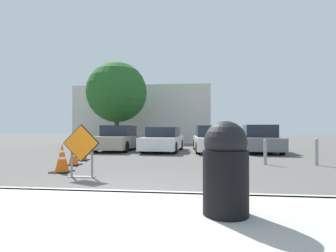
{
  "coord_description": "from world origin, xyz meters",
  "views": [
    {
      "loc": [
        1.31,
        -4.54,
        1.25
      ],
      "look_at": [
        -0.4,
        10.36,
        1.41
      ],
      "focal_mm": 28.0,
      "sensor_mm": 36.0,
      "label": 1
    }
  ],
  "objects_px": {
    "parked_car_second": "(163,140)",
    "parked_car_fourth": "(260,140)",
    "traffic_cone_second": "(74,156)",
    "parked_car_nearest": "(119,139)",
    "road_closed_sign": "(81,148)",
    "trash_bin": "(226,167)",
    "traffic_cone_third": "(83,151)",
    "bollard_second": "(317,151)",
    "bollard_nearest": "(265,151)",
    "traffic_cone_nearest": "(62,158)",
    "parked_car_third": "(211,140)"
  },
  "relations": [
    {
      "from": "traffic_cone_nearest",
      "to": "traffic_cone_third",
      "type": "height_order",
      "value": "traffic_cone_nearest"
    },
    {
      "from": "parked_car_fourth",
      "to": "traffic_cone_third",
      "type": "bearing_deg",
      "value": 34.46
    },
    {
      "from": "parked_car_fourth",
      "to": "bollard_nearest",
      "type": "relative_size",
      "value": 4.95
    },
    {
      "from": "parked_car_nearest",
      "to": "traffic_cone_second",
      "type": "bearing_deg",
      "value": 93.76
    },
    {
      "from": "road_closed_sign",
      "to": "traffic_cone_third",
      "type": "bearing_deg",
      "value": 114.04
    },
    {
      "from": "traffic_cone_nearest",
      "to": "parked_car_nearest",
      "type": "relative_size",
      "value": 0.19
    },
    {
      "from": "traffic_cone_nearest",
      "to": "trash_bin",
      "type": "height_order",
      "value": "trash_bin"
    },
    {
      "from": "road_closed_sign",
      "to": "trash_bin",
      "type": "bearing_deg",
      "value": -41.63
    },
    {
      "from": "traffic_cone_second",
      "to": "parked_car_fourth",
      "type": "relative_size",
      "value": 0.15
    },
    {
      "from": "traffic_cone_third",
      "to": "parked_car_nearest",
      "type": "bearing_deg",
      "value": 90.06
    },
    {
      "from": "traffic_cone_third",
      "to": "bollard_nearest",
      "type": "distance_m",
      "value": 6.89
    },
    {
      "from": "road_closed_sign",
      "to": "parked_car_third",
      "type": "bearing_deg",
      "value": 65.68
    },
    {
      "from": "bollard_second",
      "to": "parked_car_third",
      "type": "bearing_deg",
      "value": 123.29
    },
    {
      "from": "road_closed_sign",
      "to": "bollard_second",
      "type": "relative_size",
      "value": 1.48
    },
    {
      "from": "traffic_cone_nearest",
      "to": "parked_car_nearest",
      "type": "xyz_separation_m",
      "value": [
        -0.66,
        7.5,
        0.26
      ]
    },
    {
      "from": "traffic_cone_third",
      "to": "traffic_cone_nearest",
      "type": "bearing_deg",
      "value": -76.82
    },
    {
      "from": "parked_car_nearest",
      "to": "parked_car_second",
      "type": "xyz_separation_m",
      "value": [
        2.62,
        -0.25,
        -0.04
      ]
    },
    {
      "from": "traffic_cone_second",
      "to": "bollard_second",
      "type": "bearing_deg",
      "value": 6.08
    },
    {
      "from": "parked_car_third",
      "to": "trash_bin",
      "type": "distance_m",
      "value": 11.08
    },
    {
      "from": "parked_car_second",
      "to": "bollard_nearest",
      "type": "bearing_deg",
      "value": 133.72
    },
    {
      "from": "traffic_cone_third",
      "to": "parked_car_second",
      "type": "bearing_deg",
      "value": 59.68
    },
    {
      "from": "traffic_cone_nearest",
      "to": "traffic_cone_third",
      "type": "distance_m",
      "value": 2.85
    },
    {
      "from": "traffic_cone_nearest",
      "to": "traffic_cone_third",
      "type": "relative_size",
      "value": 1.05
    },
    {
      "from": "parked_car_second",
      "to": "parked_car_third",
      "type": "height_order",
      "value": "parked_car_third"
    },
    {
      "from": "parked_car_nearest",
      "to": "bollard_nearest",
      "type": "bearing_deg",
      "value": 143.94
    },
    {
      "from": "parked_car_nearest",
      "to": "traffic_cone_nearest",
      "type": "bearing_deg",
      "value": 95.99
    },
    {
      "from": "road_closed_sign",
      "to": "bollard_nearest",
      "type": "bearing_deg",
      "value": 29.84
    },
    {
      "from": "traffic_cone_nearest",
      "to": "parked_car_third",
      "type": "distance_m",
      "value": 8.69
    },
    {
      "from": "bollard_nearest",
      "to": "traffic_cone_second",
      "type": "bearing_deg",
      "value": -172.38
    },
    {
      "from": "parked_car_nearest",
      "to": "parked_car_fourth",
      "type": "xyz_separation_m",
      "value": [
        7.86,
        -0.05,
        0.01
      ]
    },
    {
      "from": "parked_car_third",
      "to": "trash_bin",
      "type": "bearing_deg",
      "value": 84.99
    },
    {
      "from": "road_closed_sign",
      "to": "trash_bin",
      "type": "xyz_separation_m",
      "value": [
        3.33,
        -2.96,
        0.0
      ]
    },
    {
      "from": "traffic_cone_second",
      "to": "parked_car_second",
      "type": "distance_m",
      "value": 6.28
    },
    {
      "from": "parked_car_fourth",
      "to": "traffic_cone_second",
      "type": "bearing_deg",
      "value": 42.21
    },
    {
      "from": "parked_car_second",
      "to": "parked_car_fourth",
      "type": "distance_m",
      "value": 5.24
    },
    {
      "from": "traffic_cone_second",
      "to": "parked_car_nearest",
      "type": "relative_size",
      "value": 0.16
    },
    {
      "from": "parked_car_third",
      "to": "trash_bin",
      "type": "relative_size",
      "value": 3.95
    },
    {
      "from": "parked_car_second",
      "to": "parked_car_nearest",
      "type": "bearing_deg",
      "value": -2.52
    },
    {
      "from": "road_closed_sign",
      "to": "trash_bin",
      "type": "distance_m",
      "value": 4.45
    },
    {
      "from": "road_closed_sign",
      "to": "traffic_cone_nearest",
      "type": "distance_m",
      "value": 1.22
    },
    {
      "from": "parked_car_third",
      "to": "trash_bin",
      "type": "xyz_separation_m",
      "value": [
        -0.34,
        -11.07,
        0.1
      ]
    },
    {
      "from": "bollard_nearest",
      "to": "bollard_second",
      "type": "xyz_separation_m",
      "value": [
        1.69,
        0.0,
        0.02
      ]
    },
    {
      "from": "road_closed_sign",
      "to": "parked_car_fourth",
      "type": "xyz_separation_m",
      "value": [
        6.29,
        8.19,
        -0.08
      ]
    },
    {
      "from": "road_closed_sign",
      "to": "bollard_second",
      "type": "xyz_separation_m",
      "value": [
        7.0,
        3.04,
        -0.26
      ]
    },
    {
      "from": "traffic_cone_nearest",
      "to": "parked_car_second",
      "type": "relative_size",
      "value": 0.19
    },
    {
      "from": "traffic_cone_nearest",
      "to": "traffic_cone_second",
      "type": "relative_size",
      "value": 1.24
    },
    {
      "from": "traffic_cone_nearest",
      "to": "bollard_second",
      "type": "distance_m",
      "value": 8.24
    },
    {
      "from": "traffic_cone_second",
      "to": "parked_car_fourth",
      "type": "distance_m",
      "value": 9.68
    },
    {
      "from": "trash_bin",
      "to": "road_closed_sign",
      "type": "bearing_deg",
      "value": 138.37
    },
    {
      "from": "trash_bin",
      "to": "bollard_second",
      "type": "xyz_separation_m",
      "value": [
        3.67,
        6.0,
        -0.26
      ]
    }
  ]
}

